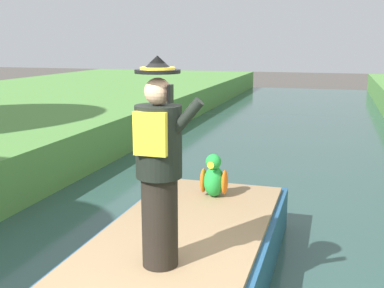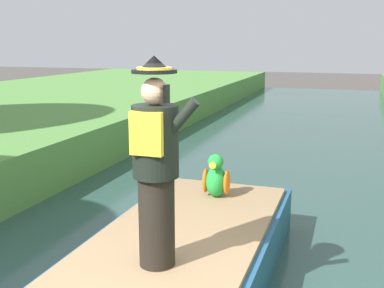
% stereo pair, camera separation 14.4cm
% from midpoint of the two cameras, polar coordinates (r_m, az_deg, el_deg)
% --- Properties ---
extents(boat, '(1.81, 4.20, 0.61)m').
position_cam_midpoint_polar(boat, '(5.13, -2.21, -14.03)').
color(boat, '#23517A').
rests_on(boat, canal_water).
extents(person_pirate, '(0.61, 0.42, 1.85)m').
position_cam_midpoint_polar(person_pirate, '(4.07, -4.99, -2.54)').
color(person_pirate, black).
rests_on(person_pirate, boat).
extents(parrot_plush, '(0.36, 0.35, 0.57)m').
position_cam_midpoint_polar(parrot_plush, '(6.09, 1.97, -4.13)').
color(parrot_plush, green).
rests_on(parrot_plush, boat).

